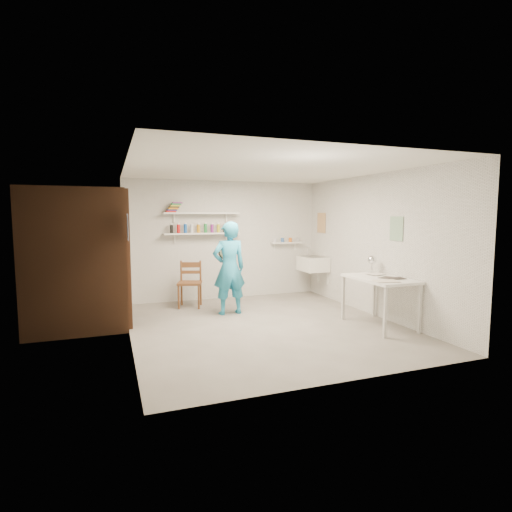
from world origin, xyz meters
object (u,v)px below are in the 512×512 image
object	(u,v)px
man	(229,268)
wall_clock	(226,252)
belfast_sink	(313,264)
work_table	(379,302)
desk_lamp	(372,260)
wooden_chair	(190,283)

from	to	relation	value
man	wall_clock	xyz separation A→B (m)	(0.01, 0.22, 0.27)
belfast_sink	wall_clock	distance (m)	2.16
man	work_table	distance (m)	2.52
belfast_sink	man	xyz separation A→B (m)	(-2.06, -0.80, 0.10)
belfast_sink	desk_lamp	bearing A→B (deg)	-87.63
man	wall_clock	bearing A→B (deg)	-96.60
work_table	desk_lamp	world-z (taller)	desk_lamp
wall_clock	work_table	distance (m)	2.70
desk_lamp	belfast_sink	bearing A→B (deg)	92.37
work_table	desk_lamp	size ratio (longest dim) A/B	8.00
wall_clock	wooden_chair	size ratio (longest dim) A/B	0.32
wooden_chair	work_table	bearing A→B (deg)	-24.06
belfast_sink	work_table	distance (m)	2.36
wooden_chair	desk_lamp	size ratio (longest dim) A/B	6.39
belfast_sink	desk_lamp	size ratio (longest dim) A/B	4.21
man	work_table	bearing A→B (deg)	138.35
belfast_sink	man	distance (m)	2.21
wall_clock	work_table	bearing A→B (deg)	-45.60
belfast_sink	wooden_chair	distance (m)	2.61
work_table	man	bearing A→B (deg)	141.65
belfast_sink	wooden_chair	xyz separation A→B (m)	(-2.60, -0.05, -0.25)
wooden_chair	belfast_sink	bearing A→B (deg)	19.59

